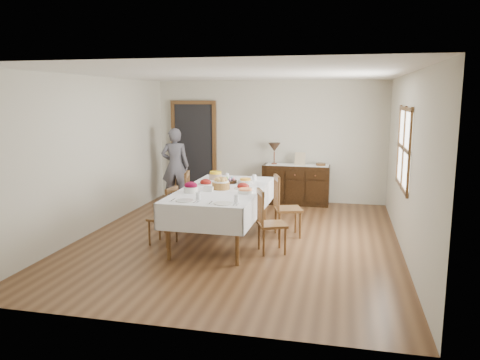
% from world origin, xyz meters
% --- Properties ---
extents(ground, '(6.00, 6.00, 0.00)m').
position_xyz_m(ground, '(0.00, 0.00, 0.00)').
color(ground, brown).
extents(room_shell, '(5.02, 6.02, 2.65)m').
position_xyz_m(room_shell, '(-0.15, 0.42, 1.64)').
color(room_shell, white).
rests_on(room_shell, ground).
extents(dining_table, '(1.27, 2.46, 0.84)m').
position_xyz_m(dining_table, '(-0.24, -0.12, 0.75)').
color(dining_table, silver).
rests_on(dining_table, ground).
extents(chair_left_near, '(0.43, 0.43, 0.91)m').
position_xyz_m(chair_left_near, '(-1.05, -0.49, 0.46)').
color(chair_left_near, brown).
rests_on(chair_left_near, ground).
extents(chair_left_far, '(0.50, 0.50, 1.01)m').
position_xyz_m(chair_left_far, '(-1.10, 0.29, 0.51)').
color(chair_left_far, brown).
rests_on(chair_left_far, ground).
extents(chair_right_near, '(0.51, 0.51, 0.94)m').
position_xyz_m(chair_right_near, '(0.57, -0.53, 0.48)').
color(chair_right_near, brown).
rests_on(chair_right_near, ground).
extents(chair_right_far, '(0.53, 0.53, 1.01)m').
position_xyz_m(chair_right_far, '(0.70, 0.34, 0.51)').
color(chair_right_far, brown).
rests_on(chair_right_far, ground).
extents(sideboard, '(1.40, 0.51, 0.84)m').
position_xyz_m(sideboard, '(0.63, 2.72, 0.42)').
color(sideboard, black).
rests_on(sideboard, ground).
extents(person, '(0.60, 0.44, 1.73)m').
position_xyz_m(person, '(-1.89, 2.24, 0.86)').
color(person, '#585763').
rests_on(person, ground).
extents(bread_basket, '(0.27, 0.27, 0.19)m').
position_xyz_m(bread_basket, '(-0.25, -0.16, 0.93)').
color(bread_basket, olive).
rests_on(bread_basket, dining_table).
extents(egg_basket, '(0.25, 0.25, 0.10)m').
position_xyz_m(egg_basket, '(-0.24, 0.38, 0.87)').
color(egg_basket, black).
rests_on(egg_basket, dining_table).
extents(ham_platter_a, '(0.27, 0.27, 0.11)m').
position_xyz_m(ham_platter_a, '(-0.59, 0.15, 0.87)').
color(ham_platter_a, white).
rests_on(ham_platter_a, dining_table).
extents(ham_platter_b, '(0.29, 0.29, 0.11)m').
position_xyz_m(ham_platter_b, '(0.08, -0.05, 0.87)').
color(ham_platter_b, white).
rests_on(ham_platter_b, dining_table).
extents(beet_bowl, '(0.21, 0.21, 0.16)m').
position_xyz_m(beet_bowl, '(-0.62, -0.51, 0.92)').
color(beet_bowl, white).
rests_on(beet_bowl, dining_table).
extents(carrot_bowl, '(0.24, 0.24, 0.09)m').
position_xyz_m(carrot_bowl, '(0.03, 0.36, 0.88)').
color(carrot_bowl, white).
rests_on(carrot_bowl, dining_table).
extents(pineapple_bowl, '(0.23, 0.23, 0.14)m').
position_xyz_m(pineapple_bowl, '(-0.57, 0.68, 0.91)').
color(pineapple_bowl, tan).
rests_on(pineapple_bowl, dining_table).
extents(casserole_dish, '(0.22, 0.22, 0.07)m').
position_xyz_m(casserole_dish, '(0.19, -0.39, 0.88)').
color(casserole_dish, white).
rests_on(casserole_dish, dining_table).
extents(butter_dish, '(0.14, 0.09, 0.07)m').
position_xyz_m(butter_dish, '(-0.39, -0.36, 0.88)').
color(butter_dish, white).
rests_on(butter_dish, dining_table).
extents(setting_left, '(0.42, 0.31, 0.10)m').
position_xyz_m(setting_left, '(-0.47, -1.04, 0.86)').
color(setting_left, white).
rests_on(setting_left, dining_table).
extents(setting_right, '(0.42, 0.31, 0.10)m').
position_xyz_m(setting_right, '(0.09, -1.09, 0.86)').
color(setting_right, white).
rests_on(setting_right, dining_table).
extents(glass_far_a, '(0.06, 0.06, 0.10)m').
position_xyz_m(glass_far_a, '(-0.37, 0.73, 0.89)').
color(glass_far_a, white).
rests_on(glass_far_a, dining_table).
extents(glass_far_b, '(0.07, 0.07, 0.09)m').
position_xyz_m(glass_far_b, '(0.11, 0.74, 0.89)').
color(glass_far_b, white).
rests_on(glass_far_b, dining_table).
extents(runner, '(1.30, 0.35, 0.01)m').
position_xyz_m(runner, '(0.65, 2.72, 0.84)').
color(runner, white).
rests_on(runner, sideboard).
extents(table_lamp, '(0.26, 0.26, 0.46)m').
position_xyz_m(table_lamp, '(0.16, 2.70, 1.19)').
color(table_lamp, brown).
rests_on(table_lamp, sideboard).
extents(picture_frame, '(0.22, 0.08, 0.28)m').
position_xyz_m(picture_frame, '(0.71, 2.65, 0.98)').
color(picture_frame, tan).
rests_on(picture_frame, sideboard).
extents(deco_bowl, '(0.20, 0.20, 0.06)m').
position_xyz_m(deco_bowl, '(1.14, 2.71, 0.87)').
color(deco_bowl, brown).
rests_on(deco_bowl, sideboard).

